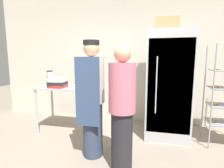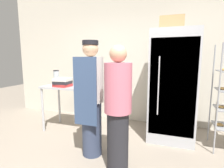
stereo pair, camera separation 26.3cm
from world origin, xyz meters
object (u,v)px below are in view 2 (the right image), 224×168
at_px(binder_stack, 63,82).
at_px(cardboard_storage_box, 172,23).
at_px(refrigerator, 172,86).
at_px(person_customer, 118,109).
at_px(person_baker, 91,98).
at_px(donut_box, 85,84).
at_px(blender_pitcher, 56,78).

bearing_deg(binder_stack, cardboard_storage_box, 12.29).
bearing_deg(refrigerator, binder_stack, -169.00).
distance_m(cardboard_storage_box, person_customer, 1.80).
xyz_separation_m(binder_stack, person_customer, (1.34, -0.80, -0.17)).
relative_size(person_baker, person_customer, 1.05).
distance_m(donut_box, cardboard_storage_box, 1.88).
height_order(blender_pitcher, person_baker, person_baker).
bearing_deg(person_customer, blender_pitcher, 148.42).
xyz_separation_m(donut_box, cardboard_storage_box, (1.53, 0.25, 1.07)).
xyz_separation_m(donut_box, person_customer, (0.95, -0.97, -0.13)).
distance_m(person_baker, person_customer, 0.53).
relative_size(refrigerator, person_customer, 1.19).
height_order(donut_box, person_customer, person_customer).
bearing_deg(binder_stack, refrigerator, 11.00).
distance_m(refrigerator, person_customer, 1.35).
bearing_deg(blender_pitcher, donut_box, -2.62).
bearing_deg(refrigerator, donut_box, -172.30).
distance_m(blender_pitcher, person_customer, 1.92).
xyz_separation_m(blender_pitcher, person_customer, (1.62, -1.00, -0.22)).
distance_m(binder_stack, cardboard_storage_box, 2.21).
bearing_deg(binder_stack, donut_box, 23.61).
bearing_deg(person_baker, cardboard_storage_box, 43.52).
bearing_deg(blender_pitcher, refrigerator, 4.66).
xyz_separation_m(donut_box, blender_pitcher, (-0.67, 0.03, 0.08)).
relative_size(blender_pitcher, cardboard_storage_box, 0.74).
bearing_deg(donut_box, refrigerator, 7.70).
bearing_deg(person_baker, person_customer, -25.42).
relative_size(donut_box, person_customer, 0.17).
height_order(binder_stack, cardboard_storage_box, cardboard_storage_box).
relative_size(donut_box, cardboard_storage_box, 0.69).
relative_size(refrigerator, person_baker, 1.13).
xyz_separation_m(blender_pitcher, cardboard_storage_box, (2.20, 0.22, 0.99)).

